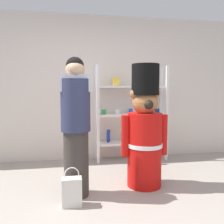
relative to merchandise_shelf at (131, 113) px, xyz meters
The scene contains 6 objects.
ground_plane 2.27m from the merchandise_shelf, 109.69° to the right, with size 6.40×6.40×0.00m, color #9E9389.
back_wall 0.87m from the merchandise_shelf, 162.76° to the left, with size 6.40×0.12×2.60m, color silver.
merchandise_shelf is the anchor object (origin of this frame).
teddy_bear_guard 1.24m from the merchandise_shelf, 96.30° to the right, with size 0.62×0.47×1.60m.
person_shopper 1.72m from the merchandise_shelf, 126.86° to the right, with size 0.37×0.35×1.66m.
shopping_bag 2.08m from the merchandise_shelf, 123.59° to the right, with size 0.22×0.13×0.44m.
Camera 1 is at (-0.38, -2.23, 1.28)m, focal length 38.40 mm.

